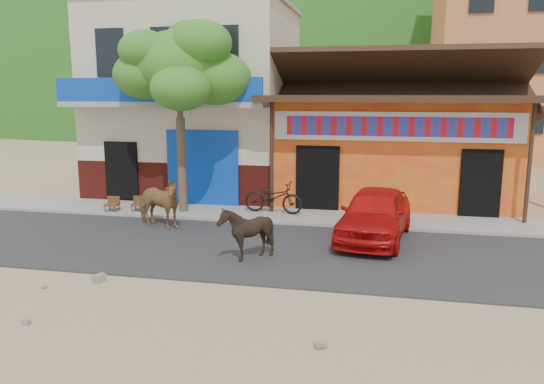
{
  "coord_description": "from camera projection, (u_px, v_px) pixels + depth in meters",
  "views": [
    {
      "loc": [
        1.66,
        -9.94,
        3.91
      ],
      "look_at": [
        -1.07,
        3.0,
        1.4
      ],
      "focal_mm": 35.0,
      "sensor_mm": 36.0,
      "label": 1
    }
  ],
  "objects": [
    {
      "name": "cow_dark",
      "position": [
        246.0,
        232.0,
        12.32
      ],
      "size": [
        1.23,
        1.11,
        1.3
      ],
      "primitive_type": "imported",
      "rotation": [
        0.0,
        0.0,
        -1.52
      ],
      "color": "black",
      "rests_on": "road"
    },
    {
      "name": "cow_tan",
      "position": [
        157.0,
        203.0,
        15.22
      ],
      "size": [
        1.87,
        1.29,
        1.45
      ],
      "primitive_type": "imported",
      "rotation": [
        0.0,
        0.0,
        1.24
      ],
      "color": "olive",
      "rests_on": "road"
    },
    {
      "name": "red_car",
      "position": [
        375.0,
        214.0,
        14.03
      ],
      "size": [
        2.18,
        4.22,
        1.37
      ],
      "primitive_type": "imported",
      "rotation": [
        0.0,
        0.0,
        -0.14
      ],
      "color": "red",
      "rests_on": "road"
    },
    {
      "name": "tree",
      "position": [
        180.0,
        117.0,
        16.55
      ],
      "size": [
        3.0,
        3.0,
        6.0
      ],
      "primitive_type": null,
      "color": "#2D721E",
      "rests_on": "sidewalk"
    },
    {
      "name": "scooter",
      "position": [
        273.0,
        197.0,
        16.75
      ],
      "size": [
        1.98,
        0.89,
        1.0
      ],
      "primitive_type": "imported",
      "rotation": [
        0.0,
        0.0,
        1.45
      ],
      "color": "black",
      "rests_on": "sidewalk"
    },
    {
      "name": "ground",
      "position": [
        293.0,
        290.0,
        10.63
      ],
      "size": [
        120.0,
        120.0,
        0.0
      ],
      "primitive_type": "plane",
      "color": "#9E825B",
      "rests_on": "ground"
    },
    {
      "name": "sidewalk",
      "position": [
        326.0,
        218.0,
        16.38
      ],
      "size": [
        60.0,
        2.0,
        0.12
      ],
      "primitive_type": "cube",
      "color": "gray",
      "rests_on": "ground"
    },
    {
      "name": "hillside",
      "position": [
        376.0,
        34.0,
        75.67
      ],
      "size": [
        100.0,
        40.0,
        24.0
      ],
      "primitive_type": "ellipsoid",
      "color": "#194C14",
      "rests_on": "ground"
    },
    {
      "name": "cafe_chair_left",
      "position": [
        111.0,
        198.0,
        17.01
      ],
      "size": [
        0.44,
        0.44,
        0.86
      ],
      "primitive_type": null,
      "rotation": [
        0.0,
        0.0,
        0.09
      ],
      "color": "#50381A",
      "rests_on": "sidewalk"
    },
    {
      "name": "road",
      "position": [
        310.0,
        252.0,
        13.03
      ],
      "size": [
        60.0,
        5.0,
        0.04
      ],
      "primitive_type": "cube",
      "color": "#28282B",
      "rests_on": "ground"
    },
    {
      "name": "apartment_front",
      "position": [
        516.0,
        55.0,
        30.75
      ],
      "size": [
        9.0,
        9.0,
        12.0
      ],
      "primitive_type": "cube",
      "color": "#CC723F",
      "rests_on": "ground"
    },
    {
      "name": "dance_club",
      "position": [
        393.0,
        150.0,
        19.5
      ],
      "size": [
        8.0,
        6.0,
        3.6
      ],
      "primitive_type": "cube",
      "color": "orange",
      "rests_on": "ground"
    },
    {
      "name": "cafe_chair_right",
      "position": [
        138.0,
        198.0,
        17.01
      ],
      "size": [
        0.47,
        0.47,
        0.89
      ],
      "primitive_type": null,
      "rotation": [
        0.0,
        0.0,
        0.14
      ],
      "color": "#53341B",
      "rests_on": "sidewalk"
    },
    {
      "name": "cafe_building",
      "position": [
        198.0,
        102.0,
        20.7
      ],
      "size": [
        7.0,
        6.0,
        7.0
      ],
      "primitive_type": "cube",
      "color": "beige",
      "rests_on": "ground"
    }
  ]
}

